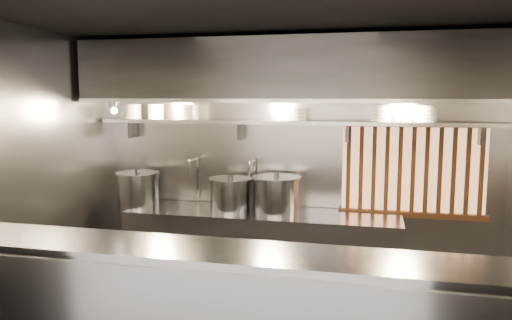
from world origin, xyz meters
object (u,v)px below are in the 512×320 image
at_px(stock_pot_left, 138,189).
at_px(pendant_bulb, 281,115).
at_px(heat_lamp, 113,105).
at_px(stock_pot_mid, 276,194).
at_px(stock_pot_right, 230,194).

bearing_deg(stock_pot_left, pendant_bulb, 3.72).
bearing_deg(pendant_bulb, heat_lamp, -169.00).
distance_m(stock_pot_mid, stock_pot_right, 0.52).
xyz_separation_m(pendant_bulb, stock_pot_mid, (-0.03, -0.06, -0.86)).
height_order(stock_pot_mid, stock_pot_right, stock_pot_mid).
bearing_deg(stock_pot_mid, pendant_bulb, 59.82).
xyz_separation_m(stock_pot_left, stock_pot_right, (1.10, 0.03, -0.01)).
distance_m(stock_pot_left, stock_pot_mid, 1.62).
height_order(heat_lamp, stock_pot_right, heat_lamp).
bearing_deg(stock_pot_mid, stock_pot_right, -177.43).
xyz_separation_m(pendant_bulb, stock_pot_left, (-1.65, -0.11, -0.86)).
distance_m(pendant_bulb, stock_pot_right, 1.04).
relative_size(heat_lamp, stock_pot_mid, 0.54).
bearing_deg(stock_pot_left, stock_pot_right, 1.44).
height_order(heat_lamp, pendant_bulb, heat_lamp).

